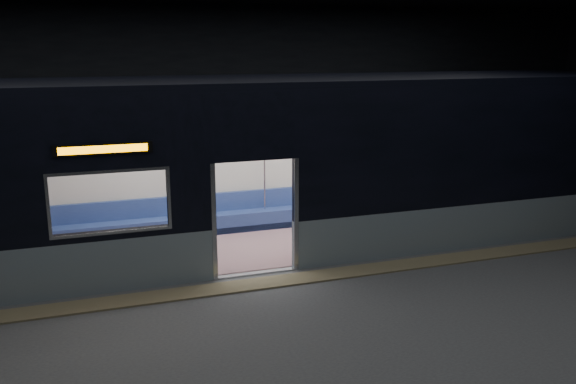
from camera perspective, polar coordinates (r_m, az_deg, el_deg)
station_floor at (r=10.01m, az=-1.31°, el=-9.74°), size 24.00×14.00×0.01m
station_envelope at (r=9.20m, az=-1.43°, el=11.76°), size 24.00×14.00×5.00m
tactile_strip at (r=10.48m, az=-2.24°, el=-8.51°), size 22.80×0.50×0.03m
metro_car at (r=11.83m, az=-5.13°, el=3.25°), size 18.00×3.04×3.35m
passenger at (r=14.47m, az=10.17°, el=0.88°), size 0.45×0.75×1.44m
handbag at (r=14.30m, az=10.60°, el=0.12°), size 0.33×0.31×0.13m
transit_map at (r=14.20m, az=6.44°, el=3.36°), size 0.95×0.03×0.62m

